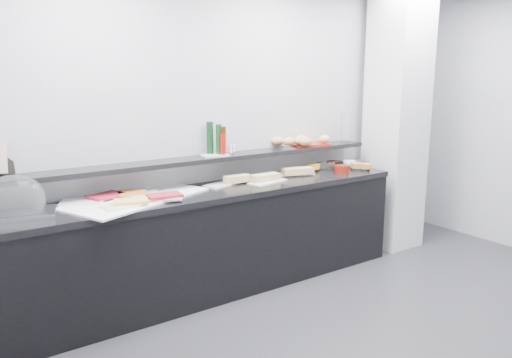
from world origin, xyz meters
TOP-DOWN VIEW (x-y plane):
  - ground at (0.00, 0.00)m, footprint 5.00×5.00m
  - back_wall at (0.00, 2.00)m, footprint 5.00×0.02m
  - column at (1.50, 1.65)m, footprint 0.50×0.50m
  - buffet_cabinet at (-0.70, 1.70)m, footprint 3.60×0.60m
  - counter_top at (-0.70, 1.70)m, footprint 3.62×0.62m
  - wall_shelf at (-0.70, 1.88)m, footprint 3.60×0.25m
  - cloche_base at (-2.19, 1.71)m, footprint 0.49×0.39m
  - cloche_dome at (-2.23, 1.72)m, footprint 0.45×0.36m
  - linen_runner at (-1.37, 1.73)m, footprint 1.23×0.91m
  - platter_meat_a at (-1.76, 1.83)m, footprint 0.37×0.32m
  - food_meat_a at (-1.58, 1.83)m, footprint 0.29×0.24m
  - platter_salmon at (-1.33, 1.86)m, footprint 0.40×0.34m
  - food_salmon at (-1.38, 1.82)m, footprint 0.23×0.17m
  - platter_cheese at (-1.56, 1.54)m, footprint 0.28×0.20m
  - food_cheese at (-1.49, 1.55)m, footprint 0.28×0.23m
  - platter_meat_b at (-1.22, 1.57)m, footprint 0.30×0.26m
  - food_meat_b at (-1.21, 1.58)m, footprint 0.27×0.19m
  - sandwich_plate_left at (-0.56, 1.80)m, footprint 0.39×0.25m
  - sandwich_food_left at (-0.43, 1.77)m, footprint 0.24×0.10m
  - tongs_left at (-0.38, 1.78)m, footprint 0.16×0.04m
  - sandwich_plate_mid at (-0.19, 1.65)m, footprint 0.39×0.23m
  - sandwich_food_mid at (-0.19, 1.67)m, footprint 0.27×0.10m
  - tongs_mid at (-0.23, 1.63)m, footprint 0.15×0.07m
  - sandwich_plate_right at (0.23, 1.80)m, footprint 0.43×0.30m
  - sandwich_food_right at (0.23, 1.74)m, footprint 0.32×0.19m
  - tongs_right at (0.31, 1.70)m, footprint 0.15×0.08m
  - bowl_glass_fruit at (0.66, 1.81)m, footprint 0.20×0.20m
  - fill_glass_fruit at (0.52, 1.84)m, footprint 0.16×0.16m
  - bowl_black_jam at (0.82, 1.82)m, footprint 0.15×0.15m
  - fill_black_jam at (0.78, 1.84)m, footprint 0.15×0.15m
  - bowl_glass_cream at (1.04, 1.78)m, footprint 0.23×0.23m
  - fill_glass_cream at (0.94, 1.77)m, footprint 0.17×0.17m
  - bowl_red_jam at (0.69, 1.62)m, footprint 0.19×0.19m
  - fill_red_jam at (0.72, 1.60)m, footprint 0.13×0.13m
  - bowl_glass_salmon at (0.92, 1.59)m, footprint 0.19×0.19m
  - fill_glass_salmon at (0.91, 1.63)m, footprint 0.15×0.15m
  - bowl_black_fruit at (1.00, 1.61)m, footprint 0.15×0.15m
  - fill_black_fruit at (0.95, 1.55)m, footprint 0.11×0.11m
  - condiment_tray at (-0.59, 1.88)m, footprint 0.24×0.17m
  - bottle_green_a at (-0.55, 1.88)m, footprint 0.06×0.06m
  - bottle_brown at (-0.52, 1.86)m, footprint 0.06×0.06m
  - bottle_green_b at (-0.60, 1.94)m, footprint 0.07×0.07m
  - bottle_hot at (-0.53, 1.83)m, footprint 0.05×0.05m
  - shaker_salt at (-0.44, 1.88)m, footprint 0.04×0.04m
  - shaker_pepper at (-0.38, 1.90)m, footprint 0.03×0.03m
  - bread_tray at (0.52, 1.91)m, footprint 0.40×0.30m
  - bread_roll_nw at (0.18, 1.98)m, footprint 0.17×0.13m
  - bread_roll_n at (0.48, 1.99)m, footprint 0.14×0.11m
  - bread_roll_ne at (0.42, 1.92)m, footprint 0.15×0.11m
  - bread_roll_sw at (0.36, 1.79)m, footprint 0.15×0.11m
  - bread_roll_s at (0.37, 1.80)m, footprint 0.18×0.13m
  - bread_roll_se at (0.65, 1.83)m, footprint 0.16×0.12m
  - bread_roll_midw at (0.25, 1.90)m, footprint 0.14×0.10m
  - bread_roll_mide at (0.37, 1.87)m, footprint 0.17×0.14m
  - carafe at (0.96, 1.85)m, footprint 0.12×0.12m

SIDE VIEW (x-z plane):
  - ground at x=0.00m, z-range 0.00..0.00m
  - buffet_cabinet at x=-0.70m, z-range 0.00..0.85m
  - counter_top at x=-0.70m, z-range 0.85..0.90m
  - linen_runner at x=-1.37m, z-range 0.90..0.91m
  - sandwich_plate_left at x=-0.56m, z-range 0.90..0.91m
  - sandwich_plate_mid at x=-0.19m, z-range 0.90..0.91m
  - sandwich_plate_right at x=0.23m, z-range 0.90..0.91m
  - tongs_left at x=-0.38m, z-range 0.91..0.92m
  - tongs_mid at x=-0.23m, z-range 0.92..0.92m
  - tongs_right at x=0.31m, z-range 0.91..0.92m
  - cloche_base at x=-2.19m, z-range 0.90..0.94m
  - platter_meat_a at x=-1.76m, z-range 0.92..0.93m
  - platter_salmon at x=-1.33m, z-range 0.92..0.93m
  - platter_cheese at x=-1.56m, z-range 0.92..0.93m
  - platter_meat_b at x=-1.22m, z-range 0.92..0.93m
  - bowl_glass_fruit at x=0.66m, z-range 0.90..0.97m
  - bowl_black_jam at x=0.82m, z-range 0.90..0.97m
  - bowl_glass_cream at x=1.04m, z-range 0.90..0.97m
  - bowl_red_jam at x=0.69m, z-range 0.90..0.97m
  - bowl_glass_salmon at x=0.92m, z-range 0.90..0.97m
  - bowl_black_fruit at x=1.00m, z-range 0.90..0.97m
  - food_meat_a at x=-1.58m, z-range 0.93..0.95m
  - food_salmon at x=-1.38m, z-range 0.93..0.95m
  - food_cheese at x=-1.49m, z-range 0.93..0.95m
  - food_meat_b at x=-1.21m, z-range 0.93..0.95m
  - sandwich_food_left at x=-0.43m, z-range 0.91..0.97m
  - sandwich_food_mid at x=-0.19m, z-range 0.91..0.97m
  - sandwich_food_right at x=0.23m, z-range 0.91..0.97m
  - fill_glass_fruit at x=0.52m, z-range 0.92..0.97m
  - fill_black_jam at x=0.78m, z-range 0.92..0.97m
  - fill_glass_cream at x=0.94m, z-range 0.92..0.97m
  - fill_red_jam at x=0.72m, z-range 0.92..0.97m
  - fill_glass_salmon at x=0.91m, z-range 0.92..0.97m
  - fill_black_fruit at x=0.95m, z-range 0.92..0.97m
  - cloche_dome at x=-2.23m, z-range 0.86..1.20m
  - wall_shelf at x=-0.70m, z-range 1.11..1.15m
  - condiment_tray at x=-0.59m, z-range 1.15..1.16m
  - bread_tray at x=0.52m, z-range 1.15..1.17m
  - shaker_salt at x=-0.44m, z-range 1.16..1.23m
  - shaker_pepper at x=-0.38m, z-range 1.16..1.23m
  - bread_roll_nw at x=0.18m, z-range 1.17..1.25m
  - bread_roll_n at x=0.48m, z-range 1.17..1.25m
  - bread_roll_ne at x=0.42m, z-range 1.17..1.25m
  - bread_roll_sw at x=0.36m, z-range 1.17..1.25m
  - bread_roll_s at x=0.37m, z-range 1.17..1.25m
  - bread_roll_se at x=0.65m, z-range 1.17..1.25m
  - bread_roll_midw at x=0.25m, z-range 1.17..1.25m
  - bread_roll_mide at x=0.37m, z-range 1.17..1.25m
  - bottle_hot at x=-0.53m, z-range 1.16..1.34m
  - bottle_brown at x=-0.52m, z-range 1.16..1.40m
  - bottle_green_a at x=-0.55m, z-range 1.16..1.42m
  - carafe at x=0.96m, z-range 1.15..1.45m
  - bottle_green_b at x=-0.60m, z-range 1.16..1.44m
  - back_wall at x=0.00m, z-range 0.00..2.70m
  - column at x=1.50m, z-range 0.00..2.70m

